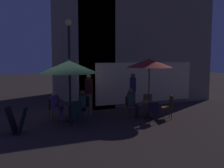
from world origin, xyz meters
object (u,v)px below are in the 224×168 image
(patio_umbrella_0, at_px, (69,67))
(cafe_chair_2, at_px, (84,105))
(street_lamp_near_corner, at_px, (69,52))
(patron_seated_0, at_px, (56,104))
(cafe_chair_3, at_px, (128,105))
(patron_seated_2, at_px, (132,101))
(cafe_chair_6, at_px, (148,102))
(cafe_chair_0, at_px, (53,107))
(patron_standing_3, at_px, (89,94))
(patron_standing_4, at_px, (133,92))
(cafe_table_1, at_px, (149,107))
(cafe_chair_5, at_px, (169,105))
(menu_sandwich_board, at_px, (17,120))
(patio_umbrella_1, at_px, (149,63))
(cafe_table_0, at_px, (70,109))
(cafe_chair_4, at_px, (153,110))
(patron_seated_1, at_px, (81,102))
(cafe_chair_1, at_px, (75,111))

(patio_umbrella_0, distance_m, cafe_chair_2, 1.81)
(street_lamp_near_corner, relative_size, patio_umbrella_0, 1.71)
(patron_seated_0, bearing_deg, cafe_chair_3, 24.24)
(cafe_chair_3, xyz_separation_m, patron_seated_2, (0.12, -0.08, 0.15))
(cafe_chair_6, distance_m, patron_seated_2, 1.06)
(cafe_chair_0, xyz_separation_m, patron_standing_3, (1.73, 0.43, 0.37))
(cafe_chair_6, distance_m, patron_standing_4, 0.93)
(cafe_table_1, relative_size, patron_seated_2, 0.58)
(street_lamp_near_corner, height_order, cafe_chair_5, street_lamp_near_corner)
(cafe_chair_3, height_order, cafe_chair_5, cafe_chair_5)
(menu_sandwich_board, distance_m, patron_seated_0, 2.07)
(patio_umbrella_1, bearing_deg, patron_seated_0, 160.20)
(patron_seated_2, bearing_deg, cafe_chair_6, 52.90)
(cafe_table_1, relative_size, cafe_chair_3, 0.81)
(cafe_table_0, distance_m, cafe_chair_0, 0.77)
(cafe_table_0, distance_m, patron_standing_4, 3.28)
(cafe_chair_0, relative_size, cafe_chair_5, 0.91)
(street_lamp_near_corner, height_order, cafe_chair_6, street_lamp_near_corner)
(cafe_chair_2, distance_m, patron_seated_2, 2.04)
(patron_standing_4, bearing_deg, patron_standing_3, -33.54)
(cafe_chair_2, relative_size, cafe_chair_3, 1.02)
(cafe_chair_4, relative_size, cafe_chair_5, 0.88)
(patio_umbrella_0, relative_size, patron_seated_1, 2.03)
(menu_sandwich_board, distance_m, cafe_chair_2, 3.04)
(cafe_chair_2, height_order, patron_standing_4, patron_standing_4)
(cafe_chair_3, bearing_deg, cafe_chair_6, 47.20)
(cafe_table_0, distance_m, patio_umbrella_0, 1.67)
(patio_umbrella_0, xyz_separation_m, patio_umbrella_1, (3.16, -0.91, 0.13))
(cafe_table_0, bearing_deg, patio_umbrella_1, -16.07)
(patron_seated_0, bearing_deg, patio_umbrella_1, 19.84)
(cafe_chair_0, height_order, patron_seated_0, patron_seated_0)
(cafe_chair_1, distance_m, cafe_chair_3, 2.50)
(patron_seated_1, height_order, patron_standing_3, patron_standing_3)
(cafe_table_1, xyz_separation_m, cafe_chair_6, (0.41, 0.73, 0.04))
(cafe_chair_5, height_order, patron_standing_4, patron_standing_4)
(street_lamp_near_corner, xyz_separation_m, patron_seated_1, (0.31, -0.66, -2.11))
(patio_umbrella_1, xyz_separation_m, patron_seated_2, (-0.59, 0.42, -1.61))
(cafe_chair_0, xyz_separation_m, cafe_chair_2, (1.30, -0.15, 0.02))
(patio_umbrella_0, xyz_separation_m, cafe_chair_5, (3.95, -1.24, -1.61))
(street_lamp_near_corner, height_order, patron_seated_1, street_lamp_near_corner)
(patio_umbrella_1, relative_size, cafe_chair_3, 2.77)
(patio_umbrella_0, height_order, patron_seated_0, patio_umbrella_0)
(cafe_table_1, bearing_deg, patio_umbrella_0, 163.93)
(street_lamp_near_corner, distance_m, patron_seated_2, 3.42)
(cafe_chair_4, xyz_separation_m, patron_seated_1, (-2.31, 1.92, 0.16))
(cafe_chair_1, xyz_separation_m, patron_seated_1, (0.59, 1.14, 0.11))
(cafe_chair_4, bearing_deg, cafe_table_0, 80.42)
(cafe_table_1, distance_m, cafe_chair_6, 0.84)
(patron_seated_1, bearing_deg, cafe_table_0, -0.00)
(cafe_chair_2, xyz_separation_m, patron_standing_3, (0.43, 0.59, 0.35))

